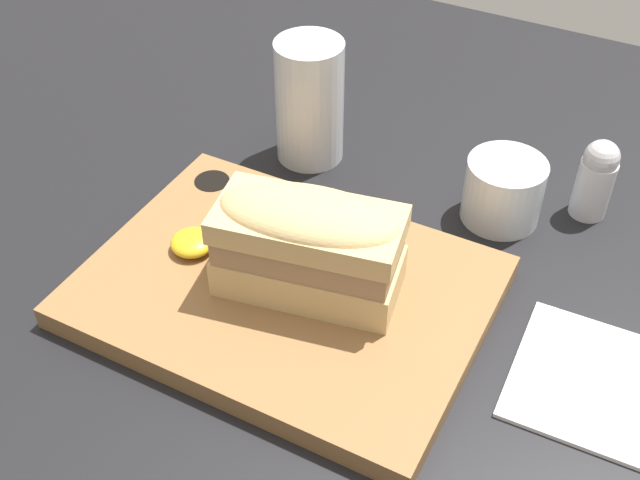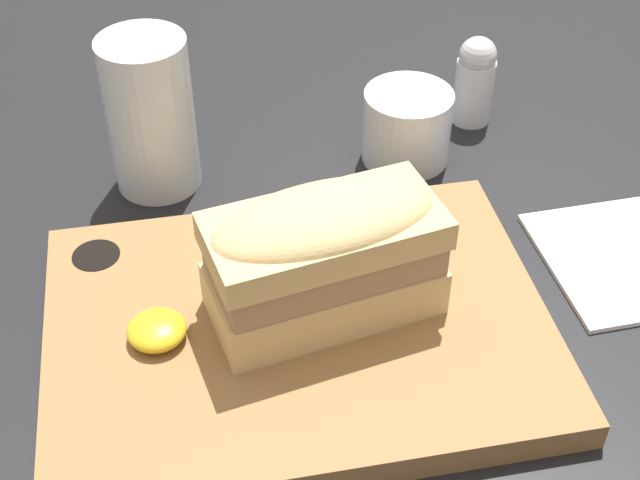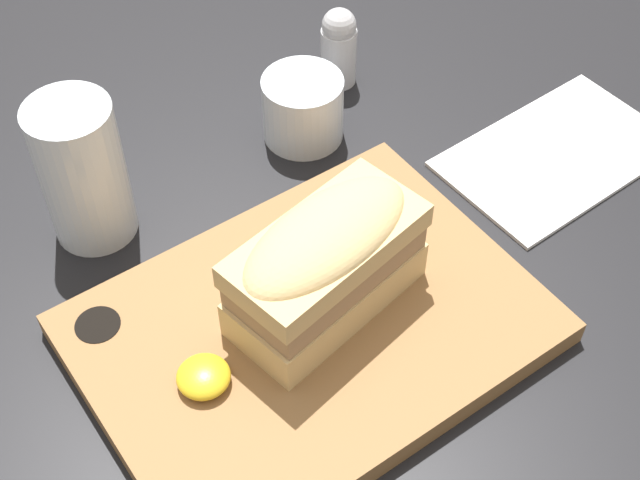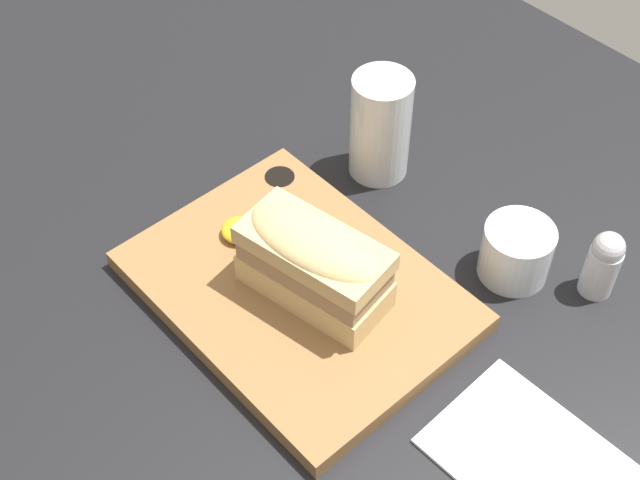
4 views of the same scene
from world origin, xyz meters
The scene contains 7 objects.
dining_table centered at (0.00, 0.00, 1.00)cm, with size 156.37×112.16×2.00cm.
serving_board centered at (5.01, -2.63, 3.04)cm, with size 32.54×24.00×2.13cm.
sandwich centered at (6.99, -2.03, 8.87)cm, with size 15.68×9.57×8.90cm.
mustard_dollop centered at (-3.92, -2.81, 4.84)cm, with size 3.78×3.78×1.51cm.
water_glass centered at (-2.99, 16.68, 7.49)cm, with size 6.78×6.78×12.68cm.
wine_glass centered at (17.46, 16.16, 4.88)cm, with size 7.28×7.28×6.14cm.
salt_shaker centered at (24.64, 20.61, 6.07)cm, with size 3.40×3.40×8.01cm.
Camera 1 is at (29.42, -42.76, 50.74)cm, focal length 45.00 mm.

